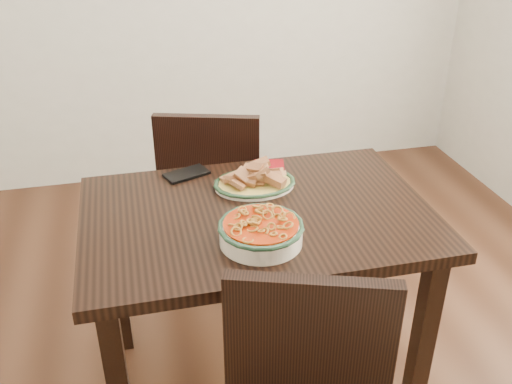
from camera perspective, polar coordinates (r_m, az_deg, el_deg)
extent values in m
plane|color=#381E11|center=(2.39, 0.12, -16.40)|extent=(3.50, 3.50, 0.00)
cube|color=black|center=(1.85, 0.14, -2.46)|extent=(1.13, 0.75, 0.04)
cube|color=black|center=(2.02, 16.30, -14.21)|extent=(0.06, 0.06, 0.71)
cube|color=black|center=(2.28, -13.82, -8.12)|extent=(0.06, 0.06, 0.71)
cube|color=black|center=(2.43, 9.75, -5.05)|extent=(0.06, 0.06, 0.71)
cube|color=black|center=(2.60, -4.06, -0.36)|extent=(0.52, 0.52, 0.04)
cube|color=black|center=(2.84, -0.08, -2.76)|extent=(0.04, 0.04, 0.41)
cube|color=black|center=(2.88, -6.85, -2.53)|extent=(0.04, 0.04, 0.41)
cube|color=black|center=(2.56, -0.56, -6.73)|extent=(0.04, 0.04, 0.41)
cube|color=black|center=(2.60, -8.09, -6.40)|extent=(0.04, 0.04, 0.41)
cube|color=black|center=(2.32, -4.84, 2.54)|extent=(0.41, 0.16, 0.44)
cube|color=black|center=(1.47, 5.32, -15.54)|extent=(0.41, 0.17, 0.44)
ellipsoid|color=#EFE1CA|center=(1.99, -0.14, 0.74)|extent=(0.28, 0.21, 0.02)
ellipsoid|color=gold|center=(1.98, -0.14, 0.89)|extent=(0.27, 0.20, 0.01)
torus|color=#17341C|center=(1.98, -0.14, 0.94)|extent=(0.22, 0.22, 0.01)
cylinder|color=#F0E4CB|center=(1.68, 0.49, -4.17)|extent=(0.25, 0.25, 0.06)
torus|color=#193723|center=(1.66, 0.50, -3.41)|extent=(0.26, 0.26, 0.02)
cylinder|color=#A02707|center=(1.66, 0.50, -3.27)|extent=(0.22, 0.22, 0.01)
cube|color=black|center=(2.08, -6.96, 1.82)|extent=(0.18, 0.13, 0.01)
cube|color=maroon|center=(2.12, 1.34, 2.63)|extent=(0.13, 0.11, 0.01)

